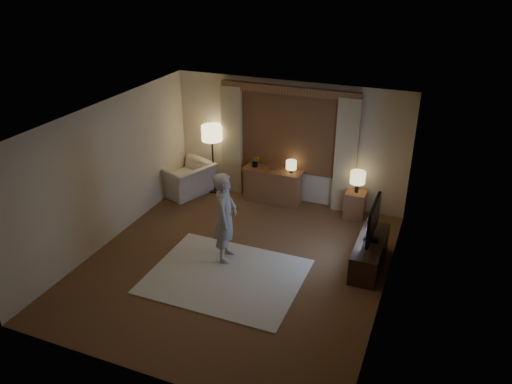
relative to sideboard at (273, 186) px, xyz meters
The scene contains 13 objects.
room 2.24m from the sideboard, 83.11° to the right, with size 5.04×5.54×2.64m.
rug 2.96m from the sideboard, 85.25° to the right, with size 2.50×2.00×0.02m, color beige.
sideboard is the anchor object (origin of this frame).
picture_frame 0.45m from the sideboard, ahead, with size 0.16×0.02×0.20m, color brown.
plant 0.64m from the sideboard, behind, with size 0.17×0.13×0.30m, color #999999.
table_lamp_sideboard 0.68m from the sideboard, ahead, with size 0.22×0.22×0.30m.
floor_lamp 1.70m from the sideboard, behind, with size 0.45×0.45×1.53m.
armchair 1.94m from the sideboard, 169.54° to the right, with size 1.08×0.94×0.70m, color #C1B59F.
side_table 1.80m from the sideboard, ahead, with size 0.40×0.40×0.56m, color brown.
table_lamp_side 1.87m from the sideboard, ahead, with size 0.30×0.30×0.44m.
tv_stand 2.94m from the sideboard, 35.54° to the right, with size 0.45×1.40×0.50m, color black.
tv 2.99m from the sideboard, 35.56° to the right, with size 0.24×0.98×0.71m.
person 2.47m from the sideboard, 89.35° to the right, with size 0.59×0.39×1.63m, color #A7A19A.
Camera 1 is at (3.04, -6.62, 4.90)m, focal length 35.00 mm.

